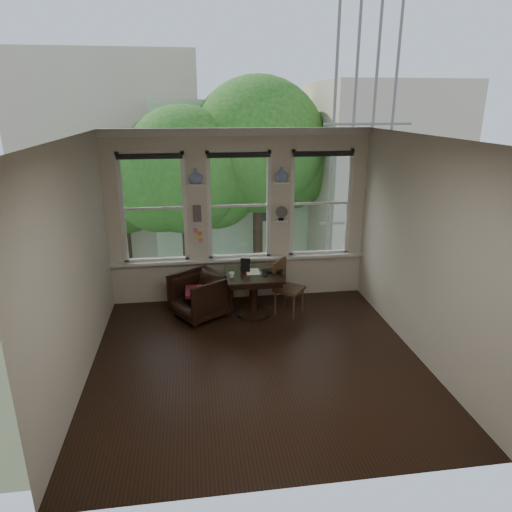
{
  "coord_description": "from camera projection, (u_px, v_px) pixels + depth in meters",
  "views": [
    {
      "loc": [
        -0.79,
        -5.49,
        3.38
      ],
      "look_at": [
        0.11,
        0.9,
        1.22
      ],
      "focal_mm": 32.0,
      "sensor_mm": 36.0,
      "label": 1
    }
  ],
  "objects": [
    {
      "name": "cushion_red",
      "position": [
        199.0,
        291.0,
        7.5
      ],
      "size": [
        0.45,
        0.45,
        0.06
      ],
      "primitive_type": "cube",
      "color": "maroon",
      "rests_on": "armchair_left"
    },
    {
      "name": "intercom",
      "position": [
        197.0,
        213.0,
        7.78
      ],
      "size": [
        0.14,
        0.06,
        0.28
      ],
      "primitive_type": "cube",
      "color": "#59544F",
      "rests_on": "ground"
    },
    {
      "name": "side_chair_right",
      "position": [
        289.0,
        288.0,
        7.59
      ],
      "size": [
        0.59,
        0.59,
        0.92
      ],
      "primitive_type": null,
      "rotation": [
        0.0,
        0.0,
        0.91
      ],
      "color": "#3F2816",
      "rests_on": "ground"
    },
    {
      "name": "mug",
      "position": [
        232.0,
        275.0,
        7.24
      ],
      "size": [
        0.11,
        0.11,
        0.09
      ],
      "primitive_type": "imported",
      "rotation": [
        0.0,
        0.0,
        -0.23
      ],
      "color": "white",
      "rests_on": "table"
    },
    {
      "name": "ground",
      "position": [
        257.0,
        360.0,
        6.34
      ],
      "size": [
        4.5,
        4.5,
        0.0
      ],
      "primitive_type": "plane",
      "color": "black",
      "rests_on": "ground"
    },
    {
      "name": "tablet",
      "position": [
        245.0,
        265.0,
        7.49
      ],
      "size": [
        0.17,
        0.11,
        0.22
      ],
      "primitive_type": "cube",
      "rotation": [
        -0.26,
        0.0,
        -0.23
      ],
      "color": "black",
      "rests_on": "table"
    },
    {
      "name": "vase_right",
      "position": [
        282.0,
        174.0,
        7.74
      ],
      "size": [
        0.24,
        0.24,
        0.25
      ],
      "primitive_type": "imported",
      "color": "silver",
      "rests_on": "shelf_right"
    },
    {
      "name": "armchair_left",
      "position": [
        199.0,
        296.0,
        7.52
      ],
      "size": [
        1.1,
        1.1,
        0.74
      ],
      "primitive_type": "imported",
      "rotation": [
        0.0,
        0.0,
        -1.01
      ],
      "color": "black",
      "rests_on": "ground"
    },
    {
      "name": "table",
      "position": [
        253.0,
        294.0,
        7.57
      ],
      "size": [
        0.9,
        0.9,
        0.75
      ],
      "primitive_type": null,
      "color": "black",
      "rests_on": "ground"
    },
    {
      "name": "vase_left",
      "position": [
        196.0,
        176.0,
        7.55
      ],
      "size": [
        0.24,
        0.24,
        0.25
      ],
      "primitive_type": "imported",
      "color": "silver",
      "rests_on": "shelf_left"
    },
    {
      "name": "wall_front",
      "position": [
        296.0,
        345.0,
        3.75
      ],
      "size": [
        4.5,
        0.0,
        4.5
      ],
      "primitive_type": "plane",
      "rotation": [
        -1.57,
        0.0,
        0.0
      ],
      "color": "beige",
      "rests_on": "ground"
    },
    {
      "name": "papers",
      "position": [
        253.0,
        272.0,
        7.5
      ],
      "size": [
        0.23,
        0.3,
        0.0
      ],
      "primitive_type": "cube",
      "rotation": [
        0.0,
        0.0,
        -0.02
      ],
      "color": "silver",
      "rests_on": "table"
    },
    {
      "name": "wall_left",
      "position": [
        75.0,
        266.0,
        5.56
      ],
      "size": [
        0.0,
        4.5,
        4.5
      ],
      "primitive_type": "plane",
      "rotation": [
        1.57,
        0.0,
        1.57
      ],
      "color": "beige",
      "rests_on": "ground"
    },
    {
      "name": "laptop",
      "position": [
        272.0,
        272.0,
        7.45
      ],
      "size": [
        0.4,
        0.32,
        0.03
      ],
      "primitive_type": "imported",
      "rotation": [
        0.0,
        0.0,
        -0.3
      ],
      "color": "black",
      "rests_on": "table"
    },
    {
      "name": "window_left",
      "position": [
        154.0,
        208.0,
        7.72
      ],
      "size": [
        1.1,
        0.12,
        1.9
      ],
      "primitive_type": null,
      "color": "white",
      "rests_on": "ground"
    },
    {
      "name": "desk_fan",
      "position": [
        281.0,
        215.0,
        7.95
      ],
      "size": [
        0.2,
        0.2,
        0.24
      ],
      "primitive_type": null,
      "color": "#59544F",
      "rests_on": "ground"
    },
    {
      "name": "ceiling",
      "position": [
        257.0,
        138.0,
        5.38
      ],
      "size": [
        4.5,
        4.5,
        0.0
      ],
      "primitive_type": "plane",
      "rotation": [
        3.14,
        0.0,
        0.0
      ],
      "color": "silver",
      "rests_on": "ground"
    },
    {
      "name": "wall_back",
      "position": [
        239.0,
        217.0,
        7.97
      ],
      "size": [
        4.5,
        0.0,
        4.5
      ],
      "primitive_type": "plane",
      "rotation": [
        1.57,
        0.0,
        0.0
      ],
      "color": "beige",
      "rests_on": "ground"
    },
    {
      "name": "window_right",
      "position": [
        320.0,
        203.0,
        8.1
      ],
      "size": [
        1.1,
        0.12,
        1.9
      ],
      "primitive_type": null,
      "color": "white",
      "rests_on": "ground"
    },
    {
      "name": "drinking_glass",
      "position": [
        265.0,
        273.0,
        7.3
      ],
      "size": [
        0.15,
        0.15,
        0.1
      ],
      "primitive_type": "imported",
      "rotation": [
        0.0,
        0.0,
        0.26
      ],
      "color": "white",
      "rests_on": "table"
    },
    {
      "name": "sticky_notes",
      "position": [
        198.0,
        233.0,
        7.9
      ],
      "size": [
        0.16,
        0.01,
        0.24
      ],
      "primitive_type": null,
      "color": "pink",
      "rests_on": "ground"
    },
    {
      "name": "wall_right",
      "position": [
        422.0,
        250.0,
        6.16
      ],
      "size": [
        0.0,
        4.5,
        4.5
      ],
      "primitive_type": "plane",
      "rotation": [
        1.57,
        0.0,
        -1.57
      ],
      "color": "beige",
      "rests_on": "ground"
    },
    {
      "name": "shelf_left",
      "position": [
        196.0,
        184.0,
        7.59
      ],
      "size": [
        0.26,
        0.16,
        0.03
      ],
      "primitive_type": "cube",
      "color": "white",
      "rests_on": "ground"
    },
    {
      "name": "window_center",
      "position": [
        239.0,
        206.0,
        7.91
      ],
      "size": [
        1.1,
        0.12,
        1.9
      ],
      "primitive_type": null,
      "color": "white",
      "rests_on": "ground"
    },
    {
      "name": "shelf_right",
      "position": [
        281.0,
        182.0,
        7.78
      ],
      "size": [
        0.26,
        0.16,
        0.03
      ],
      "primitive_type": "cube",
      "color": "white",
      "rests_on": "ground"
    }
  ]
}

